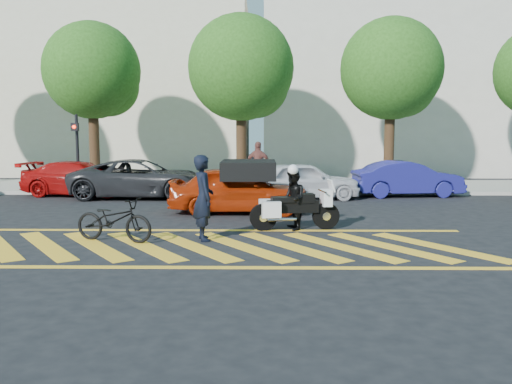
{
  "coord_description": "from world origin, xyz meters",
  "views": [
    {
      "loc": [
        0.99,
        -11.9,
        2.61
      ],
      "look_at": [
        0.8,
        1.51,
        1.05
      ],
      "focal_mm": 38.0,
      "sensor_mm": 36.0,
      "label": 1
    }
  ],
  "objects_px": {
    "officer_bike": "(203,198)",
    "officer_moto": "(293,200)",
    "parked_mid_left": "(141,179)",
    "parked_left": "(81,179)",
    "bicycle": "(114,220)",
    "red_convertible": "(239,190)",
    "parked_mid_right": "(304,180)",
    "parked_right": "(407,179)",
    "police_motorcycle": "(293,208)"
  },
  "relations": [
    {
      "from": "police_motorcycle",
      "to": "parked_mid_left",
      "type": "bearing_deg",
      "value": 121.12
    },
    {
      "from": "officer_moto",
      "to": "parked_right",
      "type": "height_order",
      "value": "officer_moto"
    },
    {
      "from": "parked_mid_right",
      "to": "officer_bike",
      "type": "bearing_deg",
      "value": 151.66
    },
    {
      "from": "red_convertible",
      "to": "parked_mid_right",
      "type": "height_order",
      "value": "red_convertible"
    },
    {
      "from": "officer_moto",
      "to": "parked_right",
      "type": "relative_size",
      "value": 0.38
    },
    {
      "from": "officer_bike",
      "to": "red_convertible",
      "type": "bearing_deg",
      "value": -26.39
    },
    {
      "from": "parked_right",
      "to": "police_motorcycle",
      "type": "bearing_deg",
      "value": 140.45
    },
    {
      "from": "bicycle",
      "to": "parked_right",
      "type": "xyz_separation_m",
      "value": [
        9.09,
        8.71,
        0.18
      ]
    },
    {
      "from": "parked_mid_right",
      "to": "parked_right",
      "type": "xyz_separation_m",
      "value": [
        4.09,
        0.94,
        -0.01
      ]
    },
    {
      "from": "officer_moto",
      "to": "parked_left",
      "type": "distance_m",
      "value": 10.73
    },
    {
      "from": "parked_mid_left",
      "to": "parked_right",
      "type": "bearing_deg",
      "value": -86.11
    },
    {
      "from": "bicycle",
      "to": "parked_left",
      "type": "height_order",
      "value": "parked_left"
    },
    {
      "from": "red_convertible",
      "to": "parked_right",
      "type": "relative_size",
      "value": 1.03
    },
    {
      "from": "red_convertible",
      "to": "officer_bike",
      "type": "bearing_deg",
      "value": 170.67
    },
    {
      "from": "officer_moto",
      "to": "parked_left",
      "type": "xyz_separation_m",
      "value": [
        -7.95,
        7.2,
        -0.11
      ]
    },
    {
      "from": "red_convertible",
      "to": "parked_left",
      "type": "height_order",
      "value": "red_convertible"
    },
    {
      "from": "parked_mid_left",
      "to": "police_motorcycle",
      "type": "bearing_deg",
      "value": -140.0
    },
    {
      "from": "officer_bike",
      "to": "parked_right",
      "type": "height_order",
      "value": "officer_bike"
    },
    {
      "from": "officer_bike",
      "to": "officer_moto",
      "type": "distance_m",
      "value": 2.56
    },
    {
      "from": "bicycle",
      "to": "parked_right",
      "type": "relative_size",
      "value": 0.47
    },
    {
      "from": "bicycle",
      "to": "officer_moto",
      "type": "height_order",
      "value": "officer_moto"
    },
    {
      "from": "parked_left",
      "to": "bicycle",
      "type": "bearing_deg",
      "value": -148.98
    },
    {
      "from": "parked_left",
      "to": "parked_right",
      "type": "height_order",
      "value": "parked_right"
    },
    {
      "from": "officer_moto",
      "to": "parked_mid_left",
      "type": "bearing_deg",
      "value": -148.94
    },
    {
      "from": "red_convertible",
      "to": "parked_mid_left",
      "type": "xyz_separation_m",
      "value": [
        -3.9,
        3.71,
        -0.0
      ]
    },
    {
      "from": "bicycle",
      "to": "parked_mid_right",
      "type": "bearing_deg",
      "value": -15.78
    },
    {
      "from": "parked_mid_right",
      "to": "parked_right",
      "type": "bearing_deg",
      "value": -84.34
    },
    {
      "from": "parked_left",
      "to": "parked_mid_left",
      "type": "height_order",
      "value": "parked_mid_left"
    },
    {
      "from": "parked_mid_left",
      "to": "parked_right",
      "type": "height_order",
      "value": "parked_mid_left"
    },
    {
      "from": "officer_moto",
      "to": "parked_left",
      "type": "bearing_deg",
      "value": -140.6
    },
    {
      "from": "police_motorcycle",
      "to": "parked_mid_right",
      "type": "height_order",
      "value": "parked_mid_right"
    },
    {
      "from": "police_motorcycle",
      "to": "parked_mid_left",
      "type": "distance_m",
      "value": 8.55
    },
    {
      "from": "red_convertible",
      "to": "parked_mid_left",
      "type": "relative_size",
      "value": 0.82
    },
    {
      "from": "officer_bike",
      "to": "parked_mid_right",
      "type": "distance_m",
      "value": 8.14
    },
    {
      "from": "red_convertible",
      "to": "parked_mid_left",
      "type": "bearing_deg",
      "value": 45.76
    },
    {
      "from": "red_convertible",
      "to": "parked_right",
      "type": "xyz_separation_m",
      "value": [
        6.38,
        4.33,
        -0.05
      ]
    },
    {
      "from": "bicycle",
      "to": "red_convertible",
      "type": "xyz_separation_m",
      "value": [
        2.72,
        4.38,
        0.22
      ]
    },
    {
      "from": "bicycle",
      "to": "police_motorcycle",
      "type": "relative_size",
      "value": 0.83
    },
    {
      "from": "officer_bike",
      "to": "red_convertible",
      "type": "height_order",
      "value": "officer_bike"
    },
    {
      "from": "parked_mid_right",
      "to": "police_motorcycle",
      "type": "bearing_deg",
      "value": 166.01
    },
    {
      "from": "parked_left",
      "to": "parked_mid_right",
      "type": "bearing_deg",
      "value": -88.15
    },
    {
      "from": "parked_mid_right",
      "to": "red_convertible",
      "type": "bearing_deg",
      "value": 138.8
    },
    {
      "from": "red_convertible",
      "to": "parked_mid_right",
      "type": "bearing_deg",
      "value": -34.58
    },
    {
      "from": "red_convertible",
      "to": "parked_mid_right",
      "type": "xyz_separation_m",
      "value": [
        2.29,
        3.4,
        -0.04
      ]
    },
    {
      "from": "police_motorcycle",
      "to": "bicycle",
      "type": "bearing_deg",
      "value": -168.95
    },
    {
      "from": "officer_bike",
      "to": "bicycle",
      "type": "distance_m",
      "value": 2.14
    },
    {
      "from": "police_motorcycle",
      "to": "parked_mid_left",
      "type": "relative_size",
      "value": 0.45
    },
    {
      "from": "bicycle",
      "to": "parked_mid_right",
      "type": "relative_size",
      "value": 0.48
    },
    {
      "from": "red_convertible",
      "to": "parked_left",
      "type": "distance_m",
      "value": 7.75
    },
    {
      "from": "parked_mid_left",
      "to": "parked_left",
      "type": "bearing_deg",
      "value": 76.7
    }
  ]
}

